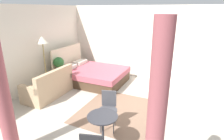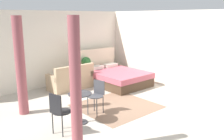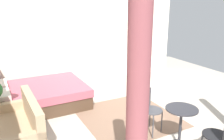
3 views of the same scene
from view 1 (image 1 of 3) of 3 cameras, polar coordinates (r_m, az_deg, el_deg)
ground_plane at (r=5.08m, az=4.00°, el=-12.08°), size 8.22×9.51×0.02m
wall_back at (r=6.41m, az=-24.15°, el=5.89°), size 8.22×0.12×2.69m
wall_right at (r=6.99m, az=12.04°, el=8.02°), size 0.12×6.51×2.69m
area_rug at (r=4.95m, az=2.27°, el=-12.70°), size 2.05×2.00×0.01m
bed at (r=6.77m, az=-6.34°, el=-1.32°), size 1.72×2.29×1.24m
couch at (r=5.93m, az=-18.84°, el=-5.11°), size 1.52×0.77×0.87m
nightstand at (r=6.82m, az=-15.27°, el=-1.89°), size 0.42×0.36×0.54m
potted_plant at (r=6.59m, az=-16.20°, el=2.16°), size 0.36×0.36×0.46m
floor_lamp at (r=6.09m, az=-20.70°, el=7.55°), size 0.35×0.35×1.77m
balcony_table at (r=3.54m, az=-2.89°, el=-17.14°), size 0.56×0.56×0.73m
cafe_chair_near_window at (r=4.10m, az=-1.12°, el=-11.12°), size 0.51×0.51×0.87m
curtain_left at (r=2.19m, az=13.19°, el=-18.61°), size 0.20×0.20×2.52m
curtain_right at (r=3.56m, az=-31.09°, el=-5.83°), size 0.25×0.25×2.52m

